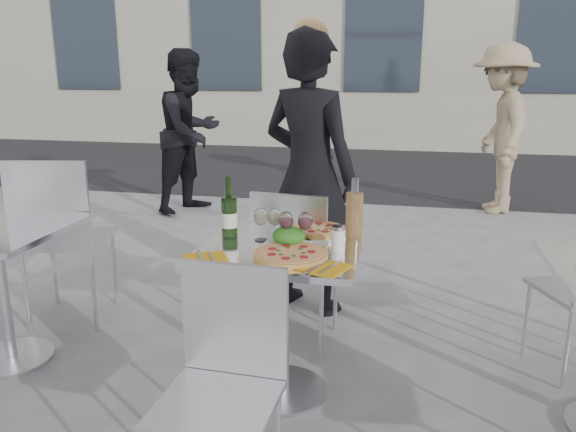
% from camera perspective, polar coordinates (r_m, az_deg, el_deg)
% --- Properties ---
extents(ground, '(80.00, 80.00, 0.00)m').
position_cam_1_polar(ground, '(2.86, -0.66, -17.46)').
color(ground, slate).
extents(street_asphalt, '(24.00, 5.00, 0.00)m').
position_cam_1_polar(street_asphalt, '(9.01, 8.48, 4.91)').
color(street_asphalt, black).
rests_on(street_asphalt, ground).
extents(main_table, '(0.72, 0.72, 0.75)m').
position_cam_1_polar(main_table, '(2.62, -0.69, -7.43)').
color(main_table, '#B7BABF').
rests_on(main_table, ground).
extents(chair_far, '(0.45, 0.46, 0.91)m').
position_cam_1_polar(chair_far, '(3.05, 0.63, -4.14)').
color(chair_far, silver).
rests_on(chair_far, ground).
extents(chair_near, '(0.41, 0.42, 0.87)m').
position_cam_1_polar(chair_near, '(2.04, -6.40, -15.23)').
color(chair_near, silver).
rests_on(chair_near, ground).
extents(side_chair_lfar, '(0.56, 0.57, 1.03)m').
position_cam_1_polar(side_chair_lfar, '(3.57, -22.19, -1.17)').
color(side_chair_lfar, silver).
rests_on(side_chair_lfar, ground).
extents(woman_diner, '(0.76, 0.64, 1.76)m').
position_cam_1_polar(woman_diner, '(3.52, 2.16, 4.22)').
color(woman_diner, black).
rests_on(woman_diner, ground).
extents(pedestrian_a, '(0.93, 1.03, 1.73)m').
position_cam_1_polar(pedestrian_a, '(6.17, -9.92, 8.41)').
color(pedestrian_a, black).
rests_on(pedestrian_a, ground).
extents(pedestrian_b, '(0.73, 1.19, 1.79)m').
position_cam_1_polar(pedestrian_b, '(6.45, 20.77, 8.23)').
color(pedestrian_b, '#9D8765').
rests_on(pedestrian_b, ground).
extents(pizza_near, '(0.32, 0.32, 0.02)m').
position_cam_1_polar(pizza_near, '(2.39, 0.29, -3.91)').
color(pizza_near, '#D6AA53').
rests_on(pizza_near, main_table).
extents(pizza_far, '(0.31, 0.31, 0.03)m').
position_cam_1_polar(pizza_far, '(2.72, 3.10, -1.54)').
color(pizza_far, white).
rests_on(pizza_far, main_table).
extents(salad_plate, '(0.22, 0.22, 0.09)m').
position_cam_1_polar(salad_plate, '(2.54, 0.07, -2.21)').
color(salad_plate, white).
rests_on(salad_plate, main_table).
extents(wine_bottle, '(0.07, 0.08, 0.29)m').
position_cam_1_polar(wine_bottle, '(2.64, -5.99, 0.13)').
color(wine_bottle, '#2A4E1D').
rests_on(wine_bottle, main_table).
extents(carafe, '(0.08, 0.08, 0.29)m').
position_cam_1_polar(carafe, '(2.63, 6.74, 0.17)').
color(carafe, tan).
rests_on(carafe, main_table).
extents(sugar_shaker, '(0.06, 0.06, 0.11)m').
position_cam_1_polar(sugar_shaker, '(2.49, 5.10, -2.22)').
color(sugar_shaker, white).
rests_on(sugar_shaker, main_table).
extents(wineglass_white_a, '(0.07, 0.07, 0.16)m').
position_cam_1_polar(wineglass_white_a, '(2.59, -2.80, -0.18)').
color(wineglass_white_a, white).
rests_on(wineglass_white_a, main_table).
extents(wineglass_white_b, '(0.07, 0.07, 0.16)m').
position_cam_1_polar(wineglass_white_b, '(2.58, -1.38, -0.23)').
color(wineglass_white_b, white).
rests_on(wineglass_white_b, main_table).
extents(wineglass_red_a, '(0.07, 0.07, 0.16)m').
position_cam_1_polar(wineglass_red_a, '(2.52, -0.19, -0.60)').
color(wineglass_red_a, white).
rests_on(wineglass_red_a, main_table).
extents(wineglass_red_b, '(0.07, 0.07, 0.16)m').
position_cam_1_polar(wineglass_red_b, '(2.52, 1.75, -0.64)').
color(wineglass_red_b, white).
rests_on(wineglass_red_b, main_table).
extents(napkin_left, '(0.24, 0.24, 0.01)m').
position_cam_1_polar(napkin_left, '(2.39, -8.39, -4.31)').
color(napkin_left, gold).
rests_on(napkin_left, main_table).
extents(napkin_right, '(0.23, 0.23, 0.01)m').
position_cam_1_polar(napkin_right, '(2.27, 3.63, -5.19)').
color(napkin_right, gold).
rests_on(napkin_right, main_table).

